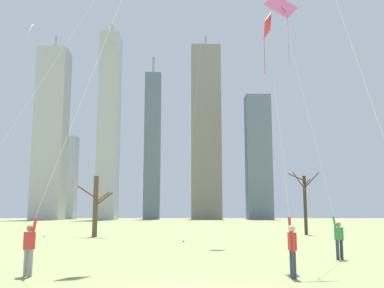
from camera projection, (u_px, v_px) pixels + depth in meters
The scene contains 14 objects.
kite_flyer_midfield_right_red at pixel (286, 190), 15.02m from camera, with size 0.74×5.70×11.03m.
kite_flyer_foreground_left_orange at pixel (358, 78), 9.09m from camera, with size 6.35×1.92×18.78m.
kite_flyer_midfield_left_purple at pixel (60, 168), 13.35m from camera, with size 5.78×6.26×11.97m.
kite_flyer_foreground_right_pink at pixel (325, 180), 19.28m from camera, with size 3.66×2.32×11.48m.
kite_flyer_midfield_center_teal at pixel (5, 151), 14.42m from camera, with size 4.23×8.04×15.01m.
distant_kite_high_overhead_white at pixel (32, 49), 44.26m from camera, with size 3.62×3.98×21.06m.
bare_tree_leftmost at pixel (305, 202), 42.84m from camera, with size 2.81×1.33×5.94m.
bare_tree_far_right_edge at pixel (95, 204), 38.86m from camera, with size 3.47×2.35×5.28m.
skyline_mid_tower_left at pixel (109, 125), 151.50m from camera, with size 6.36×10.15×68.13m.
skyline_tall_tower at pixel (51, 133), 151.15m from camera, with size 9.72×9.40×63.95m.
skyline_wide_slab at pixel (152, 145), 164.35m from camera, with size 5.84×5.26×61.24m.
skyline_short_annex at pixel (259, 157), 161.15m from camera, with size 8.97×6.91×45.16m.
skyline_squat_block at pixel (61, 177), 170.62m from camera, with size 11.74×6.01×31.70m.
skyline_mid_tower_right at pixel (206, 130), 175.38m from camera, with size 11.79×5.42×73.93m.
Camera 1 is at (-0.30, -10.54, 1.96)m, focal length 41.56 mm.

